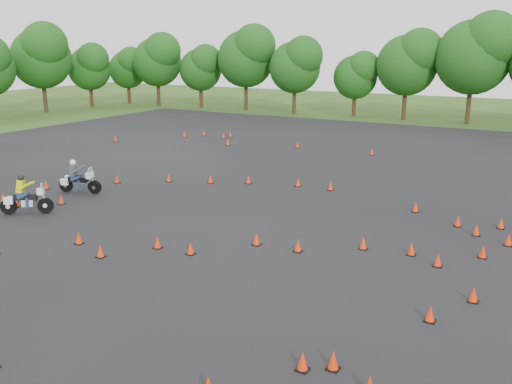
# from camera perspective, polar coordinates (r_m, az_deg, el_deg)

# --- Properties ---
(ground) EXTENTS (140.00, 140.00, 0.00)m
(ground) POSITION_cam_1_polar(r_m,az_deg,el_deg) (21.78, -5.17, -5.38)
(ground) COLOR #2D5119
(ground) RESTS_ON ground
(asphalt_pad) EXTENTS (62.00, 62.00, 0.00)m
(asphalt_pad) POSITION_cam_1_polar(r_m,az_deg,el_deg) (26.69, 2.10, -1.54)
(asphalt_pad) COLOR black
(asphalt_pad) RESTS_ON ground
(treeline) EXTENTS (86.76, 32.57, 11.07)m
(treeline) POSITION_cam_1_polar(r_m,az_deg,el_deg) (52.64, 20.05, 10.83)
(treeline) COLOR #1A4A15
(treeline) RESTS_ON ground
(traffic_cones) EXTENTS (36.65, 32.52, 0.45)m
(traffic_cones) POSITION_cam_1_polar(r_m,az_deg,el_deg) (26.27, 1.43, -1.28)
(traffic_cones) COLOR red
(traffic_cones) RESTS_ON asphalt_pad
(rider_grey) EXTENTS (2.39, 1.33, 1.76)m
(rider_grey) POSITION_cam_1_polar(r_m,az_deg,el_deg) (30.47, -17.19, 1.56)
(rider_grey) COLOR #42464A
(rider_grey) RESTS_ON ground
(rider_yellow) EXTENTS (2.28, 1.90, 1.77)m
(rider_yellow) POSITION_cam_1_polar(r_m,az_deg,el_deg) (27.42, -22.05, -0.26)
(rider_yellow) COLOR #C2C711
(rider_yellow) RESTS_ON ground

